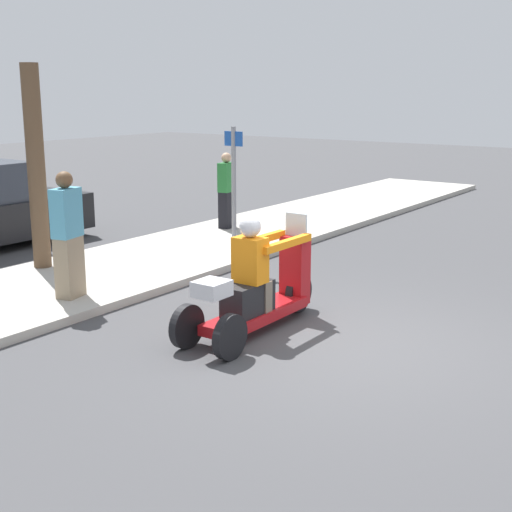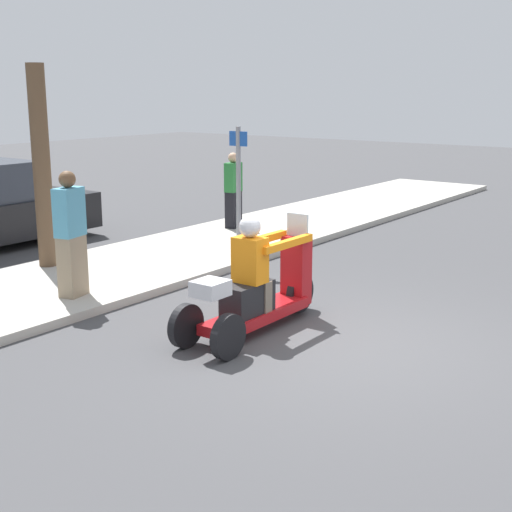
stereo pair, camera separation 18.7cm
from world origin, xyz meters
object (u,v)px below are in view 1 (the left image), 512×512
object	(u,v)px
motorcycle_trike	(257,290)
street_sign	(234,187)
tree_trunk	(36,168)
spectator_end_of_line	(227,192)
spectator_by_tree	(68,237)

from	to	relation	value
motorcycle_trike	street_sign	distance (m)	3.56
motorcycle_trike	tree_trunk	xyz separation A→B (m)	(0.28, 4.43, 1.19)
motorcycle_trike	street_sign	xyz separation A→B (m)	(2.59, 2.30, 0.80)
spectator_end_of_line	street_sign	world-z (taller)	street_sign
spectator_end_of_line	tree_trunk	world-z (taller)	tree_trunk
tree_trunk	street_sign	bearing A→B (deg)	-42.64
tree_trunk	street_sign	distance (m)	3.17
spectator_end_of_line	tree_trunk	distance (m)	4.44
spectator_end_of_line	street_sign	bearing A→B (deg)	-139.65
street_sign	motorcycle_trike	bearing A→B (deg)	-138.36
spectator_by_tree	tree_trunk	xyz separation A→B (m)	(0.88, 1.72, 0.76)
spectator_by_tree	motorcycle_trike	bearing A→B (deg)	-77.48
tree_trunk	street_sign	world-z (taller)	tree_trunk
street_sign	tree_trunk	bearing A→B (deg)	137.36
spectator_by_tree	street_sign	world-z (taller)	street_sign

